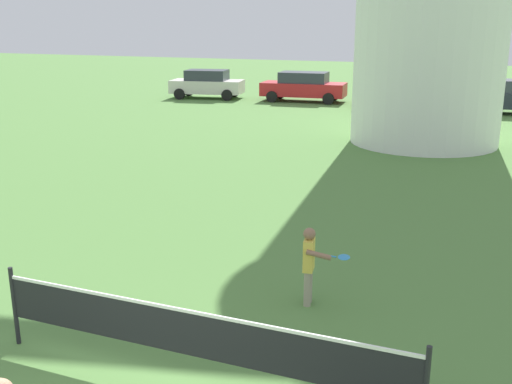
# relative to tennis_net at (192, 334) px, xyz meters

# --- Properties ---
(tennis_net) EXTENTS (5.36, 0.06, 1.10)m
(tennis_net) POSITION_rel_tennis_net_xyz_m (0.00, 0.00, 0.00)
(tennis_net) COLOR black
(tennis_net) RESTS_ON ground_plane
(player_far) EXTENTS (0.75, 0.42, 1.23)m
(player_far) POSITION_rel_tennis_net_xyz_m (0.65, 2.59, 0.01)
(player_far) COLOR #9E937F
(player_far) RESTS_ON ground_plane
(parked_car_cream) EXTENTS (4.20, 2.44, 1.56)m
(parked_car_cream) POSITION_rel_tennis_net_xyz_m (-12.12, 24.90, 0.12)
(parked_car_cream) COLOR silver
(parked_car_cream) RESTS_ON ground_plane
(parked_car_red) EXTENTS (4.57, 2.18, 1.56)m
(parked_car_red) POSITION_rel_tennis_net_xyz_m (-6.71, 25.54, 0.12)
(parked_car_red) COLOR red
(parked_car_red) RESTS_ON ground_plane
(parked_car_mustard) EXTENTS (4.16, 2.14, 1.56)m
(parked_car_mustard) POSITION_rel_tennis_net_xyz_m (-1.61, 24.70, 0.12)
(parked_car_mustard) COLOR #999919
(parked_car_mustard) RESTS_ON ground_plane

